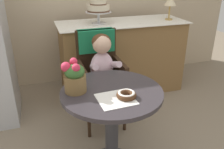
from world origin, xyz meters
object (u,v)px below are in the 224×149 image
object	(u,v)px
donut_front	(126,95)
flower_vase	(75,77)
cafe_table	(112,116)
table_lamp	(170,2)
tiered_cake_stand	(98,6)
seated_child	(103,65)
wicker_chair	(99,63)

from	to	relation	value
donut_front	flower_vase	bearing A→B (deg)	147.88
cafe_table	table_lamp	distance (m)	1.79
donut_front	tiered_cake_stand	distance (m)	1.48
seated_child	tiered_cake_stand	bearing A→B (deg)	77.75
donut_front	flower_vase	world-z (taller)	flower_vase
tiered_cake_stand	table_lamp	distance (m)	0.89
wicker_chair	table_lamp	size ratio (longest dim) A/B	3.35
donut_front	flower_vase	distance (m)	0.37
wicker_chair	tiered_cake_stand	distance (m)	0.75
wicker_chair	flower_vase	distance (m)	0.77
seated_child	table_lamp	world-z (taller)	table_lamp
flower_vase	tiered_cake_stand	world-z (taller)	tiered_cake_stand
cafe_table	flower_vase	world-z (taller)	flower_vase
cafe_table	seated_child	xyz separation A→B (m)	(0.10, 0.57, 0.17)
flower_vase	tiered_cake_stand	distance (m)	1.36
wicker_chair	donut_front	world-z (taller)	wicker_chair
cafe_table	seated_child	world-z (taller)	seated_child
wicker_chair	flower_vase	world-z (taller)	flower_vase
donut_front	tiered_cake_stand	bearing A→B (deg)	82.18
flower_vase	table_lamp	world-z (taller)	table_lamp
seated_child	flower_vase	world-z (taller)	seated_child
wicker_chair	flower_vase	size ratio (longest dim) A/B	4.03
wicker_chair	tiered_cake_stand	size ratio (longest dim) A/B	2.89
wicker_chair	tiered_cake_stand	xyz separation A→B (m)	(0.16, 0.58, 0.45)
flower_vase	table_lamp	distance (m)	1.84
wicker_chair	flower_vase	xyz separation A→B (m)	(-0.34, -0.66, 0.19)
wicker_chair	seated_child	world-z (taller)	seated_child
donut_front	table_lamp	world-z (taller)	table_lamp
seated_child	table_lamp	distance (m)	1.32
tiered_cake_stand	seated_child	bearing A→B (deg)	-102.25
flower_vase	tiered_cake_stand	bearing A→B (deg)	68.04
cafe_table	wicker_chair	xyz separation A→B (m)	(0.10, 0.72, 0.13)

